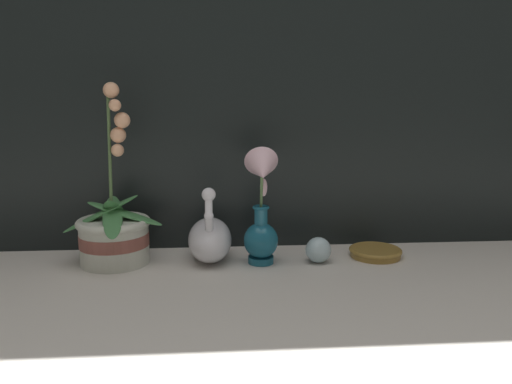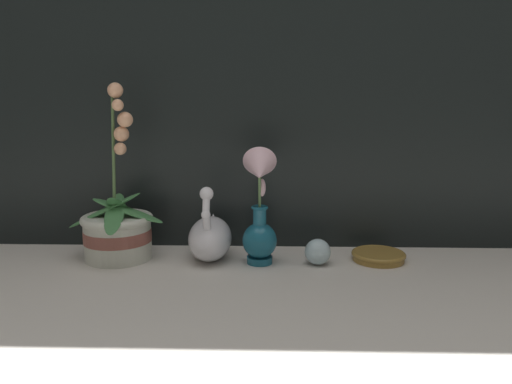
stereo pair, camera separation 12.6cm
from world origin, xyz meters
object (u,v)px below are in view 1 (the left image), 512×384
(orchid_potted_plant, at_px, (114,231))
(swan_figurine, at_px, (210,238))
(blue_vase, at_px, (261,215))
(amber_dish, at_px, (375,252))
(glass_sphere, at_px, (318,250))

(orchid_potted_plant, bearing_deg, swan_figurine, 1.11)
(swan_figurine, bearing_deg, blue_vase, -19.09)
(swan_figurine, distance_m, amber_dish, 0.44)
(orchid_potted_plant, xyz_separation_m, glass_sphere, (0.51, -0.03, -0.05))
(blue_vase, relative_size, glass_sphere, 4.54)
(blue_vase, distance_m, amber_dish, 0.33)
(swan_figurine, xyz_separation_m, blue_vase, (0.13, -0.04, 0.07))
(swan_figurine, relative_size, amber_dish, 1.46)
(blue_vase, height_order, glass_sphere, blue_vase)
(orchid_potted_plant, bearing_deg, amber_dish, 0.15)
(swan_figurine, distance_m, blue_vase, 0.15)
(orchid_potted_plant, xyz_separation_m, swan_figurine, (0.24, 0.00, -0.02))
(blue_vase, bearing_deg, orchid_potted_plant, 173.81)
(glass_sphere, bearing_deg, amber_dish, 12.58)
(blue_vase, bearing_deg, swan_figurine, 160.91)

